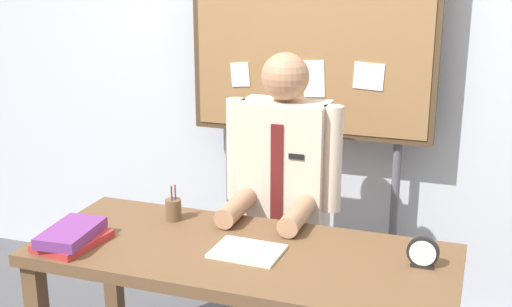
{
  "coord_description": "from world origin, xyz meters",
  "views": [
    {
      "loc": [
        0.86,
        -2.29,
        1.87
      ],
      "look_at": [
        0.0,
        0.17,
        1.1
      ],
      "focal_mm": 47.28,
      "sensor_mm": 36.0,
      "label": 1
    }
  ],
  "objects": [
    {
      "name": "back_wall",
      "position": [
        0.0,
        1.2,
        1.35
      ],
      "size": [
        6.4,
        0.08,
        2.7
      ],
      "primitive_type": "cube",
      "color": "silver",
      "rests_on": "ground_plane"
    },
    {
      "name": "desk",
      "position": [
        0.0,
        0.0,
        0.65
      ],
      "size": [
        1.68,
        0.69,
        0.75
      ],
      "color": "brown",
      "rests_on": "ground_plane"
    },
    {
      "name": "person",
      "position": [
        0.0,
        0.55,
        0.68
      ],
      "size": [
        0.55,
        0.56,
        1.46
      ],
      "color": "#2D2D33",
      "rests_on": "ground_plane"
    },
    {
      "name": "bulletin_board",
      "position": [
        0.0,
        1.0,
        1.52
      ],
      "size": [
        1.26,
        0.09,
        2.14
      ],
      "color": "#4C3823",
      "rests_on": "ground_plane"
    },
    {
      "name": "book_stack",
      "position": [
        -0.66,
        -0.18,
        0.79
      ],
      "size": [
        0.24,
        0.31,
        0.07
      ],
      "color": "#B22D2D",
      "rests_on": "desk"
    },
    {
      "name": "open_notebook",
      "position": [
        0.03,
        -0.02,
        0.76
      ],
      "size": [
        0.28,
        0.22,
        0.01
      ],
      "primitive_type": "cube",
      "rotation": [
        0.0,
        0.0,
        -0.04
      ],
      "color": "#F4EFCC",
      "rests_on": "desk"
    },
    {
      "name": "desk_clock",
      "position": [
        0.69,
        0.08,
        0.8
      ],
      "size": [
        0.12,
        0.04,
        0.12
      ],
      "color": "black",
      "rests_on": "desk"
    },
    {
      "name": "pen_holder",
      "position": [
        -0.39,
        0.19,
        0.8
      ],
      "size": [
        0.07,
        0.07,
        0.16
      ],
      "color": "brown",
      "rests_on": "desk"
    }
  ]
}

